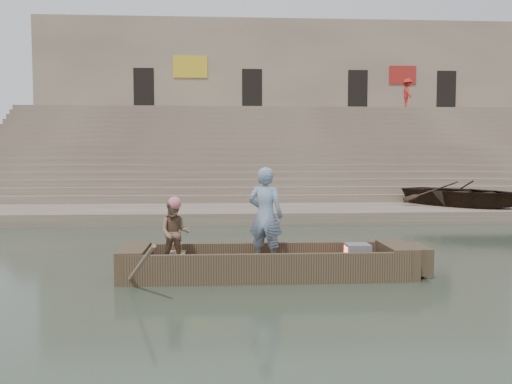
{
  "coord_description": "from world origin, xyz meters",
  "views": [
    {
      "loc": [
        -3.97,
        -11.88,
        2.37
      ],
      "look_at": [
        -3.11,
        1.99,
        1.4
      ],
      "focal_mm": 38.24,
      "sensor_mm": 36.0,
      "label": 1
    }
  ],
  "objects": [
    {
      "name": "ground",
      "position": [
        0.0,
        0.0,
        0.0
      ],
      "size": [
        120.0,
        120.0,
        0.0
      ],
      "primitive_type": "plane",
      "color": "#293427",
      "rests_on": "ground"
    },
    {
      "name": "pedestrian",
      "position": [
        7.54,
        21.6,
        6.12
      ],
      "size": [
        0.77,
        1.24,
        1.84
      ],
      "primitive_type": "imported",
      "rotation": [
        0.0,
        0.0,
        1.49
      ],
      "color": "#B3231E",
      "rests_on": "upper_landing"
    },
    {
      "name": "rowboat_trim",
      "position": [
        -2.9,
        -1.52,
        0.31
      ],
      "size": [
        6.04,
        2.63,
        1.94
      ],
      "color": "brown",
      "rests_on": "ground"
    },
    {
      "name": "mid_landing",
      "position": [
        0.0,
        15.5,
        1.4
      ],
      "size": [
        32.0,
        3.0,
        2.8
      ],
      "primitive_type": "cube",
      "color": "gray",
      "rests_on": "ground"
    },
    {
      "name": "lower_landing",
      "position": [
        0.0,
        8.0,
        0.2
      ],
      "size": [
        32.0,
        4.0,
        0.4
      ],
      "primitive_type": "cube",
      "color": "gray",
      "rests_on": "ground"
    },
    {
      "name": "standing_man",
      "position": [
        -3.13,
        -1.33,
        1.17
      ],
      "size": [
        0.82,
        0.7,
        1.9
      ],
      "primitive_type": "imported",
      "rotation": [
        0.0,
        0.0,
        2.73
      ],
      "color": "navy",
      "rests_on": "main_rowboat"
    },
    {
      "name": "main_rowboat",
      "position": [
        -3.11,
        -1.51,
        0.11
      ],
      "size": [
        5.0,
        1.3,
        0.22
      ],
      "primitive_type": "cube",
      "color": "brown",
      "rests_on": "ground"
    },
    {
      "name": "upper_landing",
      "position": [
        0.0,
        22.5,
        2.6
      ],
      "size": [
        32.0,
        3.0,
        5.2
      ],
      "primitive_type": "cube",
      "color": "gray",
      "rests_on": "ground"
    },
    {
      "name": "building_wall",
      "position": [
        0.0,
        26.5,
        5.6
      ],
      "size": [
        32.0,
        5.07,
        11.2
      ],
      "color": "#9C8869",
      "rests_on": "ground"
    },
    {
      "name": "beached_rowboat",
      "position": [
        5.14,
        8.12,
        0.88
      ],
      "size": [
        5.44,
        5.72,
        0.96
      ],
      "primitive_type": "imported",
      "rotation": [
        0.0,
        0.0,
        0.64
      ],
      "color": "#2D2116",
      "rests_on": "lower_landing"
    },
    {
      "name": "rowing_man",
      "position": [
        -4.88,
        -1.45,
        0.86
      ],
      "size": [
        0.62,
        0.49,
        1.27
      ],
      "primitive_type": "imported",
      "rotation": [
        0.0,
        0.0,
        0.01
      ],
      "color": "#297D52",
      "rests_on": "main_rowboat"
    },
    {
      "name": "television",
      "position": [
        -1.35,
        -1.51,
        0.42
      ],
      "size": [
        0.46,
        0.42,
        0.4
      ],
      "color": "slate",
      "rests_on": "main_rowboat"
    },
    {
      "name": "ghat_steps",
      "position": [
        0.0,
        17.19,
        1.8
      ],
      "size": [
        32.0,
        11.0,
        5.2
      ],
      "color": "gray",
      "rests_on": "ground"
    }
  ]
}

